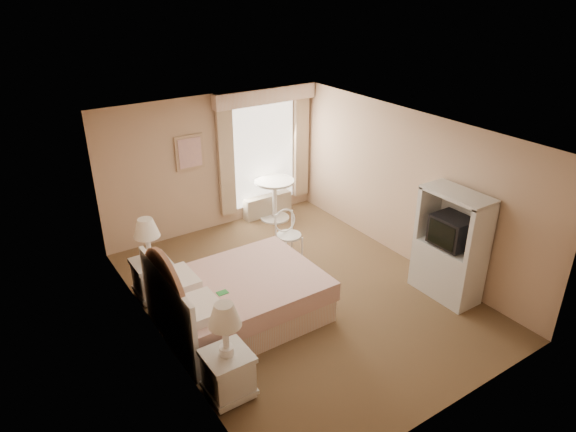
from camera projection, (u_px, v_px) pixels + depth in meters
room at (300, 219)px, 7.19m from camera, size 4.21×5.51×2.51m
window at (266, 150)px, 9.67m from camera, size 2.05×0.22×2.51m
framed_art at (190, 153)px, 8.87m from camera, size 0.52×0.04×0.62m
bed at (235, 299)px, 6.98m from camera, size 2.14×1.67×1.47m
nightstand_near at (227, 363)px, 5.69m from camera, size 0.51×0.51×1.23m
nightstand_far at (151, 268)px, 7.47m from camera, size 0.52×0.52×1.25m
round_table at (274, 193)px, 9.84m from camera, size 0.76×0.76×0.81m
cafe_chair at (287, 231)px, 8.51m from camera, size 0.42×0.42×0.85m
armoire at (449, 254)px, 7.44m from camera, size 0.50×0.99×1.65m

